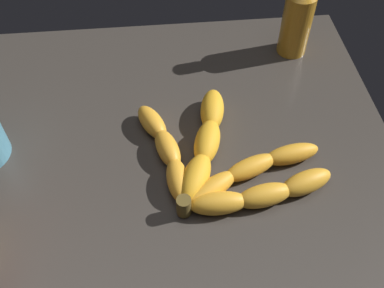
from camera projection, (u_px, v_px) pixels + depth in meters
ground_plane at (160, 183)px, 64.18cm from camera, size 72.53×72.15×3.61cm
banana_bunch at (219, 161)px, 62.43cm from camera, size 22.99×27.91×3.68cm
honey_bottle at (298, 17)px, 75.15cm from camera, size 5.20×5.20×16.18cm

